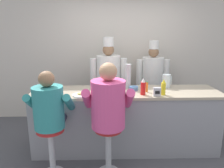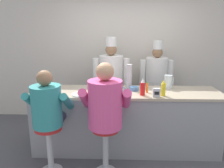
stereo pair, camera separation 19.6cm
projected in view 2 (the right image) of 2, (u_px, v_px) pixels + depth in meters
The scene contains 17 objects.
ground_plane at pixel (126, 160), 3.21m from camera, with size 20.00×20.00×0.00m, color #4C4C51.
wall_back at pixel (124, 55), 4.56m from camera, with size 10.00×0.06×2.70m.
diner_counter at pixel (125, 120), 3.44m from camera, with size 2.87×0.72×0.96m.
ketchup_bottle_red at pixel (143, 87), 3.10m from camera, with size 0.07×0.07×0.24m.
mustard_bottle_yellow at pixel (163, 88), 3.08m from camera, with size 0.07×0.07×0.23m.
hot_sauce_bottle_orange at pixel (147, 88), 3.24m from camera, with size 0.03×0.03×0.16m.
water_pitcher_clear at pixel (168, 82), 3.47m from camera, with size 0.15×0.13×0.21m.
breakfast_plate at pixel (81, 94), 3.13m from camera, with size 0.26×0.26×0.05m.
cereal_bowl at pixel (134, 89), 3.36m from camera, with size 0.13×0.13×0.06m.
coffee_mug_blue at pixel (120, 89), 3.25m from camera, with size 0.12×0.08×0.09m.
coffee_mug_white at pixel (107, 92), 3.13m from camera, with size 0.12×0.08×0.08m.
cup_stack_steel at pixel (129, 76), 3.45m from camera, with size 0.09×0.09×0.39m.
napkin_dispenser_chrome at pixel (156, 93), 3.03m from camera, with size 0.10×0.06×0.12m.
diner_seated_teal at pixel (48, 110), 2.78m from camera, with size 0.57×0.56×1.40m.
diner_seated_pink at pixel (105, 107), 2.75m from camera, with size 0.65×0.64×1.49m.
cook_in_whites_near at pixel (111, 80), 4.08m from camera, with size 0.68×0.44×1.74m.
cook_in_whites_far at pixel (156, 80), 4.28m from camera, with size 0.65×0.42×1.67m.
Camera 2 is at (-0.10, -2.84, 1.87)m, focal length 35.00 mm.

